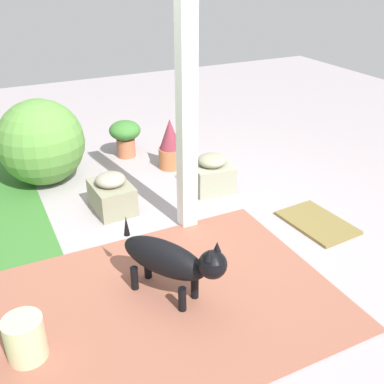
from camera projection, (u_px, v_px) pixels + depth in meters
The scene contains 11 objects.
ground_plane at pixel (181, 236), 4.07m from camera, with size 12.00×12.00×0.00m, color #A1979B.
brick_path at pixel (167, 302), 3.29m from camera, with size 1.80×2.40×0.02m, color #925643.
porch_pillar at pixel (187, 108), 3.73m from camera, with size 0.14×0.14×2.23m, color white.
stone_planter_nearest at pixel (212, 174), 4.79m from camera, with size 0.43×0.44×0.40m.
stone_planter_mid at pixel (112, 194), 4.40m from camera, with size 0.49×0.38×0.39m.
round_shrub at pixel (41, 142), 4.84m from camera, with size 0.91×0.91×0.91m, color #568B3B.
terracotta_pot_spiky at pixel (170, 145), 5.24m from camera, with size 0.27×0.27×0.59m.
terracotta_pot_broad at pixel (125, 135), 5.54m from camera, with size 0.38×0.38×0.45m.
dog at pixel (170, 260), 3.19m from camera, with size 0.79×0.58×0.58m.
ceramic_urn at pixel (25, 339), 2.78m from camera, with size 0.24×0.24×0.31m, color beige.
doormat at pixel (317, 223), 4.24m from camera, with size 0.68×0.46×0.03m, color olive.
Camera 1 is at (-3.11, 1.42, 2.24)m, focal length 42.80 mm.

